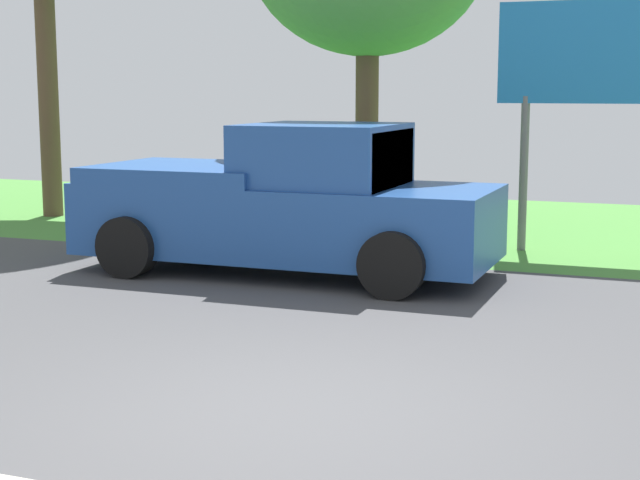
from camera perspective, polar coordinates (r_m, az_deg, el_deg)
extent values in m
cube|color=#424244|center=(8.91, 3.21, -6.44)|extent=(40.00, 8.00, 0.10)
cube|color=#448235|center=(16.56, 11.73, 0.56)|extent=(40.00, 8.00, 0.10)
cube|color=#1E478C|center=(12.16, -2.00, 1.23)|extent=(5.20, 2.00, 0.90)
cube|color=#1E478C|center=(11.90, 0.20, 4.70)|extent=(1.80, 1.84, 0.90)
cube|color=#2D3842|center=(11.62, 4.14, 4.58)|extent=(0.10, 1.70, 0.77)
cube|color=#1E478C|center=(12.66, -7.45, 3.98)|extent=(2.40, 2.00, 0.20)
cylinder|color=black|center=(12.61, 6.93, 0.07)|extent=(0.76, 0.28, 0.76)
cylinder|color=black|center=(10.71, 4.30, -1.47)|extent=(0.76, 0.28, 0.76)
cylinder|color=black|center=(13.82, -6.87, 0.85)|extent=(0.76, 0.28, 0.76)
cylinder|color=black|center=(12.11, -11.29, -0.40)|extent=(0.76, 0.28, 0.76)
cylinder|color=slate|center=(14.13, 11.91, 3.84)|extent=(0.12, 0.12, 2.20)
cube|color=#1E72B2|center=(13.97, 15.85, 10.62)|extent=(2.60, 0.10, 1.40)
cylinder|color=brown|center=(15.21, 2.78, 6.46)|extent=(0.36, 0.36, 3.31)
cylinder|color=brown|center=(18.23, -15.76, 9.04)|extent=(0.36, 0.36, 4.89)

